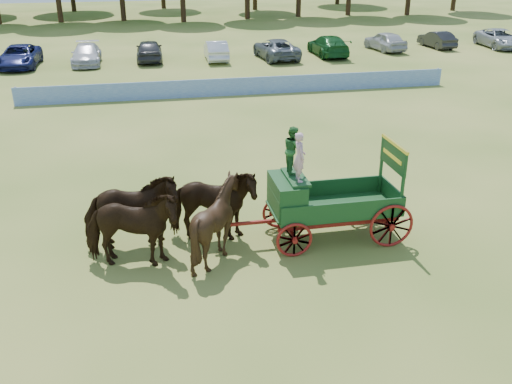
# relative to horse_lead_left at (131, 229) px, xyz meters

# --- Properties ---
(ground) EXTENTS (160.00, 160.00, 0.00)m
(ground) POSITION_rel_horse_lead_left_xyz_m (7.52, 0.90, -1.17)
(ground) COLOR #9F9647
(ground) RESTS_ON ground
(horse_lead_left) EXTENTS (2.98, 1.80, 2.35)m
(horse_lead_left) POSITION_rel_horse_lead_left_xyz_m (0.00, 0.00, 0.00)
(horse_lead_left) COLOR black
(horse_lead_left) RESTS_ON ground
(horse_lead_right) EXTENTS (2.79, 1.28, 2.35)m
(horse_lead_right) POSITION_rel_horse_lead_left_xyz_m (0.00, 1.10, 0.00)
(horse_lead_right) COLOR black
(horse_lead_right) RESTS_ON ground
(horse_wheel_left) EXTENTS (2.48, 2.30, 2.35)m
(horse_wheel_left) POSITION_rel_horse_lead_left_xyz_m (2.40, 0.00, 0.00)
(horse_wheel_left) COLOR black
(horse_wheel_left) RESTS_ON ground
(horse_wheel_right) EXTENTS (2.98, 1.81, 2.35)m
(horse_wheel_right) POSITION_rel_horse_lead_left_xyz_m (2.40, 1.10, 0.00)
(horse_wheel_right) COLOR black
(horse_wheel_right) RESTS_ON ground
(farm_dray) EXTENTS (6.00, 2.00, 3.61)m
(farm_dray) POSITION_rel_horse_lead_left_xyz_m (5.39, 0.57, 0.38)
(farm_dray) COLOR maroon
(farm_dray) RESTS_ON ground
(sponsor_banner) EXTENTS (26.00, 0.08, 1.05)m
(sponsor_banner) POSITION_rel_horse_lead_left_xyz_m (6.52, 18.90, -0.65)
(sponsor_banner) COLOR #1F52AB
(sponsor_banner) RESTS_ON ground
(parked_cars) EXTENTS (52.62, 7.28, 1.64)m
(parked_cars) POSITION_rel_horse_lead_left_xyz_m (7.54, 30.72, -0.40)
(parked_cars) COLOR silver
(parked_cars) RESTS_ON ground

